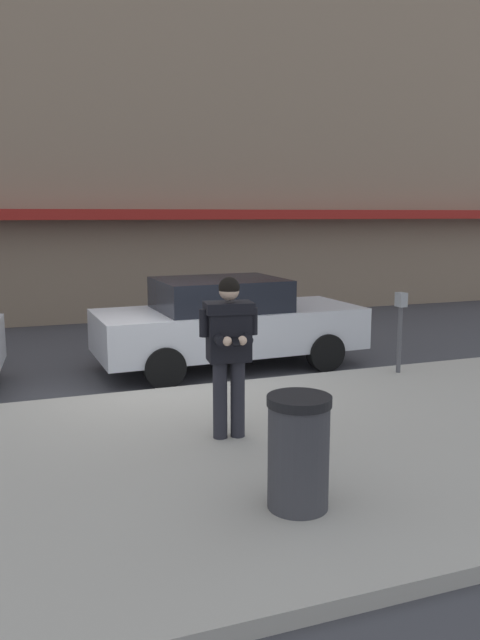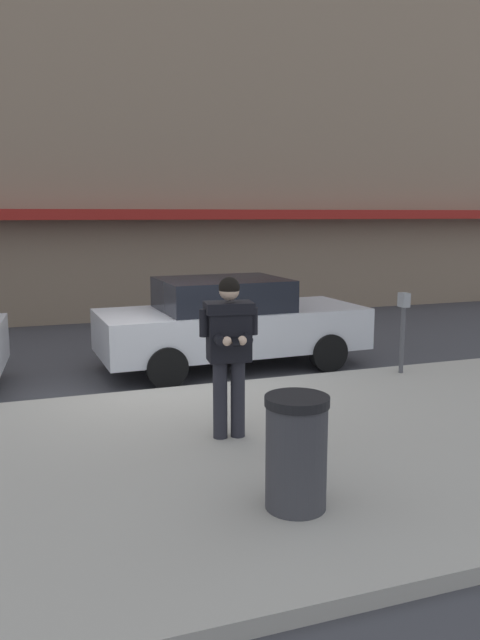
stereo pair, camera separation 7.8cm
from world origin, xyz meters
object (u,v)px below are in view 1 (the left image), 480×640
object	(u,v)px
man_texting_on_phone	(229,340)
parking_meter	(400,321)
trash_bin	(298,452)
parked_sedan_mid	(227,322)

from	to	relation	value
man_texting_on_phone	parking_meter	distance (m)	3.93
parking_meter	trash_bin	world-z (taller)	parking_meter
parking_meter	parked_sedan_mid	bearing A→B (deg)	141.75
parked_sedan_mid	parking_meter	bearing A→B (deg)	-38.25
trash_bin	parked_sedan_mid	bearing A→B (deg)	77.26
parked_sedan_mid	man_texting_on_phone	bearing A→B (deg)	-108.68
man_texting_on_phone	parked_sedan_mid	bearing A→B (deg)	71.32
man_texting_on_phone	trash_bin	world-z (taller)	man_texting_on_phone
parked_sedan_mid	trash_bin	distance (m)	5.53
parked_sedan_mid	parking_meter	world-z (taller)	parked_sedan_mid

